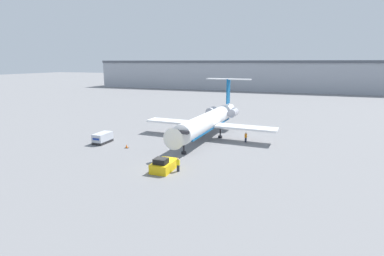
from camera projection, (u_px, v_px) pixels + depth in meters
ground_plane at (162, 170)px, 39.53m from camera, size 600.00×600.00×0.00m
terminal_building at (266, 76)px, 148.10m from camera, size 180.00×16.80×14.65m
airplane_main at (208, 121)px, 55.66m from camera, size 25.28×28.63×10.38m
pushback_tug at (164, 165)px, 39.23m from camera, size 2.38×4.14×1.92m
luggage_cart at (103, 138)px, 52.55m from camera, size 1.91×3.72×1.80m
worker_near_tug at (178, 164)px, 38.80m from camera, size 0.40×0.26×1.84m
worker_by_wing at (246, 137)px, 52.91m from camera, size 0.40×0.25×1.82m
traffic_cone_left at (127, 146)px, 49.58m from camera, size 0.58×0.58×0.62m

